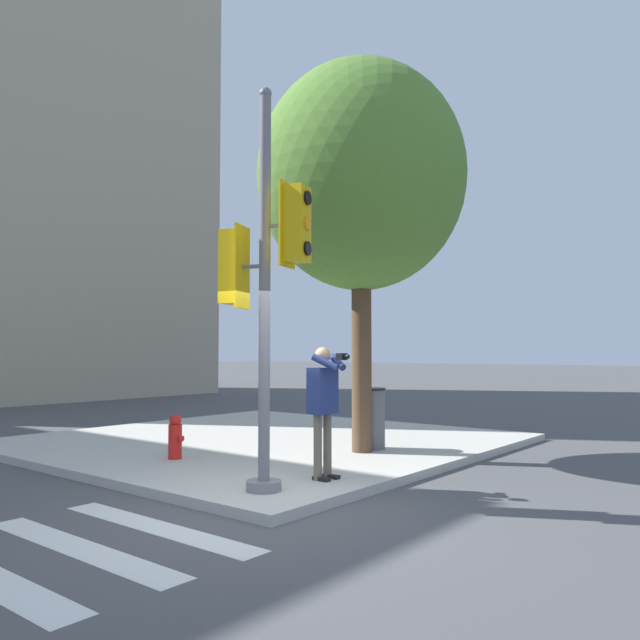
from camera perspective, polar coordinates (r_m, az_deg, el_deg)
ground_plane at (r=7.29m, az=-4.67°, el=-16.96°), size 160.00×160.00×0.00m
sidewalk_corner at (r=12.15m, az=-5.34°, el=-10.99°), size 8.00×8.00×0.13m
traffic_signal_pole at (r=7.54m, az=-5.11°, el=4.08°), size 0.65×1.14×4.88m
person_photographer at (r=8.16m, az=0.32°, el=-7.27°), size 0.50×0.53×1.71m
street_tree at (r=10.77m, az=3.77°, el=12.87°), size 3.50×3.50×6.52m
fire_hydrant at (r=10.01m, az=-13.09°, el=-10.36°), size 0.21×0.27×0.68m
trash_bin at (r=10.75m, az=4.70°, el=-8.93°), size 0.49×0.49×1.03m
building_right at (r=28.42m, az=-25.91°, el=16.68°), size 14.18×8.22×22.30m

